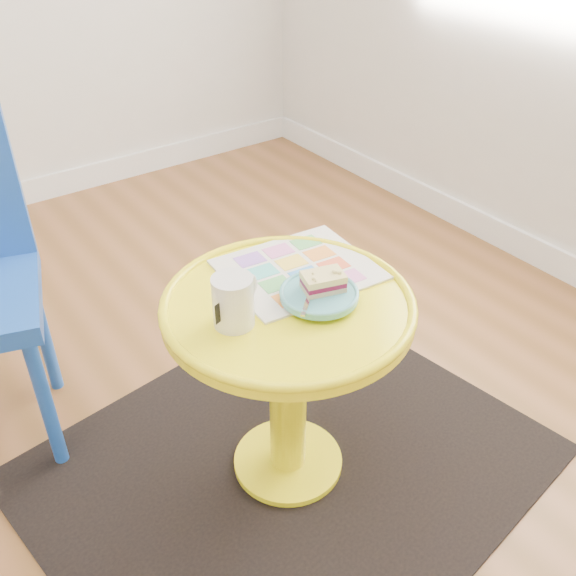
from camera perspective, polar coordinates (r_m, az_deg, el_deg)
floor at (r=1.78m, az=-16.56°, el=-21.32°), size 4.00×4.00×0.00m
rug at (r=1.87m, az=0.00°, el=-15.31°), size 1.44×1.27×0.01m
side_table at (r=1.59m, az=0.00°, el=-5.92°), size 0.59×0.59×0.56m
newspaper at (r=1.60m, az=0.92°, el=1.66°), size 0.39×0.34×0.01m
mug at (r=1.39m, az=-4.84°, el=-1.02°), size 0.13×0.09×0.12m
plate at (r=1.48m, az=2.78°, el=-0.61°), size 0.18×0.18×0.02m
cake_slice at (r=1.48m, az=3.15°, el=0.58°), size 0.11×0.09×0.04m
fork at (r=1.46m, az=1.91°, el=-0.72°), size 0.12×0.11×0.00m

